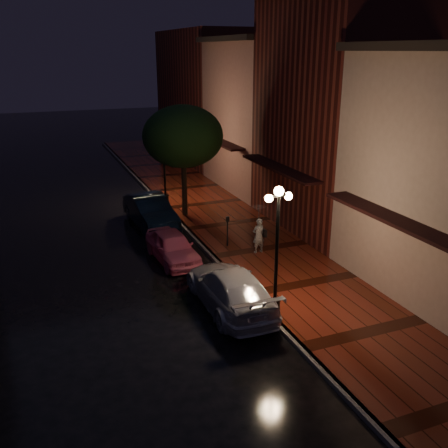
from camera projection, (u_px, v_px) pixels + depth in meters
name	position (u px, v px, depth m)	size (l,w,h in m)	color
ground	(214.00, 259.00, 21.48)	(120.00, 120.00, 0.00)	black
sidewalk	(261.00, 250.00, 22.25)	(4.50, 60.00, 0.15)	#49190D
curb	(214.00, 258.00, 21.46)	(0.25, 60.00, 0.15)	#595451
storefront_mid	(335.00, 117.00, 23.87)	(5.00, 8.00, 11.00)	#511914
storefront_far	(262.00, 118.00, 31.21)	(5.00, 8.00, 9.00)	#8C5951
storefront_extra	(207.00, 97.00, 39.81)	(5.00, 12.00, 10.00)	#511914
streetlamp_near	(277.00, 241.00, 16.36)	(0.96, 0.36, 4.31)	black
streetlamp_far	(164.00, 159.00, 28.64)	(0.96, 0.36, 4.31)	black
street_tree	(183.00, 138.00, 25.55)	(4.16, 4.16, 5.80)	black
pink_car	(172.00, 247.00, 21.14)	(1.53, 3.80, 1.29)	#D5587A
navy_car	(150.00, 211.00, 25.33)	(1.66, 4.77, 1.57)	black
silver_car	(230.00, 289.00, 17.25)	(2.03, 4.98, 1.45)	#BAB9C1
woman_with_umbrella	(259.00, 221.00, 21.38)	(0.90, 0.92, 2.17)	white
parking_meter	(228.00, 228.00, 22.30)	(0.14, 0.11, 1.39)	black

